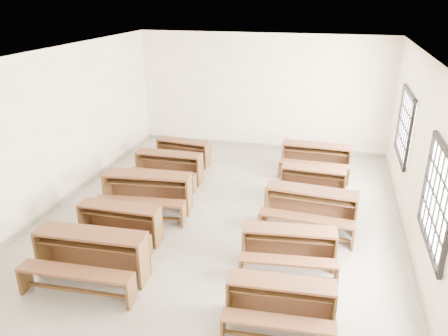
% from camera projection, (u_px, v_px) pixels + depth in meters
% --- Properties ---
extents(room, '(8.50, 8.50, 3.20)m').
position_uv_depth(room, '(229.00, 112.00, 8.10)').
color(room, gray).
rests_on(room, ground).
extents(desk_set_0, '(1.79, 0.99, 0.79)m').
position_uv_depth(desk_set_0, '(91.00, 253.00, 6.76)').
color(desk_set_0, brown).
rests_on(desk_set_0, ground).
extents(desk_set_1, '(1.50, 0.78, 0.67)m').
position_uv_depth(desk_set_1, '(119.00, 221.00, 7.82)').
color(desk_set_1, brown).
rests_on(desk_set_1, ground).
extents(desk_set_2, '(1.86, 1.11, 0.80)m').
position_uv_depth(desk_set_2, '(147.00, 190.00, 8.88)').
color(desk_set_2, brown).
rests_on(desk_set_2, ground).
extents(desk_set_3, '(1.57, 0.82, 0.70)m').
position_uv_depth(desk_set_3, '(168.00, 165.00, 10.29)').
color(desk_set_3, brown).
rests_on(desk_set_3, ground).
extents(desk_set_4, '(1.48, 0.89, 0.63)m').
position_uv_depth(desk_set_4, '(183.00, 151.00, 11.35)').
color(desk_set_4, brown).
rests_on(desk_set_4, ground).
extents(desk_set_5, '(1.50, 0.84, 0.65)m').
position_uv_depth(desk_set_5, '(280.00, 300.00, 5.84)').
color(desk_set_5, brown).
rests_on(desk_set_5, ground).
extents(desk_set_6, '(1.59, 0.95, 0.68)m').
position_uv_depth(desk_set_6, '(289.00, 245.00, 7.07)').
color(desk_set_6, brown).
rests_on(desk_set_6, ground).
extents(desk_set_7, '(1.78, 1.02, 0.77)m').
position_uv_depth(desk_set_7, '(310.00, 206.00, 8.24)').
color(desk_set_7, brown).
rests_on(desk_set_7, ground).
extents(desk_set_8, '(1.44, 0.80, 0.63)m').
position_uv_depth(desk_set_8, '(313.00, 180.00, 9.58)').
color(desk_set_8, brown).
rests_on(desk_set_8, ground).
extents(desk_set_9, '(1.68, 0.90, 0.75)m').
position_uv_depth(desk_set_9, '(316.00, 157.00, 10.73)').
color(desk_set_9, brown).
rests_on(desk_set_9, ground).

